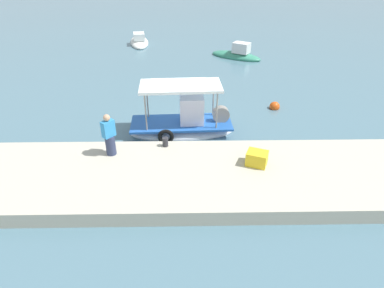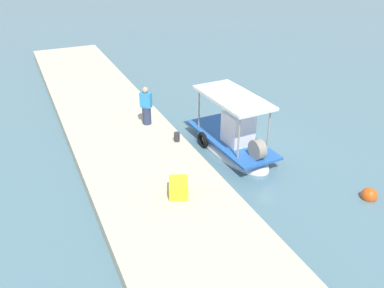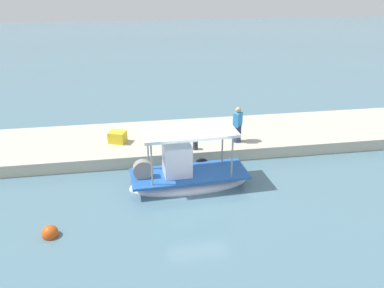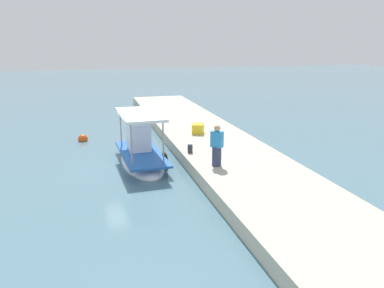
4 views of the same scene
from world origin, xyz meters
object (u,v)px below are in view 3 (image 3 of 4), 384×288
at_px(cargo_crate, 118,137).
at_px(mooring_bollard, 195,145).
at_px(fisherman_near_bollard, 237,126).
at_px(marker_buoy, 50,233).
at_px(main_fishing_boat, 187,175).

bearing_deg(cargo_crate, mooring_bollard, 158.24).
bearing_deg(cargo_crate, fisherman_near_bollard, 171.53).
xyz_separation_m(mooring_bollard, cargo_crate, (3.58, -1.43, 0.08)).
xyz_separation_m(mooring_bollard, marker_buoy, (5.83, 4.90, -0.65)).
height_order(fisherman_near_bollard, mooring_bollard, fisherman_near_bollard).
height_order(main_fishing_boat, mooring_bollard, main_fishing_boat).
bearing_deg(main_fishing_boat, cargo_crate, -52.14).
relative_size(main_fishing_boat, cargo_crate, 6.57).
bearing_deg(cargo_crate, main_fishing_boat, 127.86).
relative_size(fisherman_near_bollard, mooring_bollard, 4.53).
bearing_deg(mooring_bollard, fisherman_near_bollard, -165.04).
bearing_deg(main_fishing_boat, marker_buoy, 27.85).
height_order(mooring_bollard, marker_buoy, mooring_bollard).
distance_m(main_fishing_boat, marker_buoy, 5.76).
height_order(cargo_crate, marker_buoy, cargo_crate).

